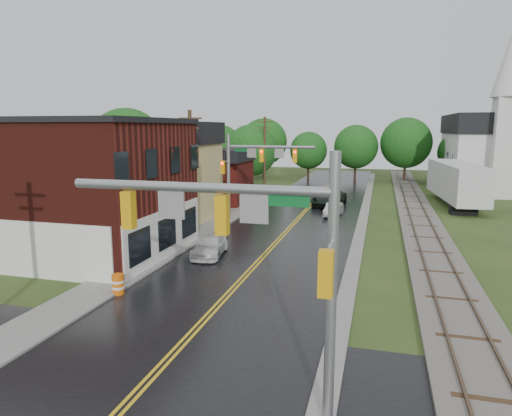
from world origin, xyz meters
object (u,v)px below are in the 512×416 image
at_px(semi_trailer, 456,181).
at_px(traffic_signal_far, 253,162).
at_px(pickup_white, 210,246).
at_px(suv_dark, 329,198).
at_px(sedan_silver, 333,210).
at_px(church, 493,143).
at_px(tree_left_a, 40,161).
at_px(brick_building, 62,186).
at_px(tree_left_e, 252,151).
at_px(tree_left_c, 196,156).
at_px(utility_pole_c, 265,153).
at_px(utility_pole_b, 191,169).
at_px(construction_barrel, 118,284).
at_px(tree_left_b, 128,148).
at_px(traffic_signal_near, 250,237).

bearing_deg(semi_trailer, traffic_signal_far, -143.44).
distance_m(pickup_white, semi_trailer, 29.30).
bearing_deg(semi_trailer, suv_dark, -162.95).
distance_m(sedan_silver, pickup_white, 15.87).
distance_m(church, tree_left_a, 51.01).
bearing_deg(brick_building, tree_left_e, 83.29).
distance_m(traffic_signal_far, tree_left_c, 16.56).
distance_m(church, traffic_signal_far, 35.59).
xyz_separation_m(brick_building, traffic_signal_far, (9.01, 12.00, 0.82)).
xyz_separation_m(traffic_signal_far, utility_pole_c, (-3.33, 17.00, -0.25)).
bearing_deg(pickup_white, utility_pole_c, 90.22).
distance_m(brick_building, utility_pole_b, 9.03).
relative_size(tree_left_a, suv_dark, 1.54).
bearing_deg(church, sedan_silver, -127.13).
distance_m(tree_left_e, construction_barrel, 37.37).
xyz_separation_m(church, tree_left_c, (-33.85, -13.84, -1.32)).
relative_size(church, utility_pole_c, 2.22).
bearing_deg(tree_left_b, traffic_signal_near, -54.51).
distance_m(traffic_signal_near, pickup_white, 16.39).
relative_size(utility_pole_b, tree_left_b, 0.93).
bearing_deg(tree_left_e, traffic_signal_near, -74.32).
xyz_separation_m(tree_left_b, construction_barrel, (12.85, -22.92, -5.23)).
bearing_deg(brick_building, church, 50.02).
distance_m(brick_building, construction_barrel, 10.28).
distance_m(sedan_silver, construction_barrel, 23.37).
distance_m(tree_left_a, semi_trailer, 38.46).
distance_m(traffic_signal_near, tree_left_a, 30.66).
xyz_separation_m(sedan_silver, pickup_white, (-5.99, -14.69, 0.01)).
xyz_separation_m(church, tree_left_b, (-37.85, -21.84, -0.12)).
height_order(church, sedan_silver, church).
bearing_deg(tree_left_b, tree_left_e, 57.26).
xyz_separation_m(traffic_signal_near, construction_barrel, (-8.47, 6.98, -4.48)).
distance_m(tree_left_e, sedan_silver, 19.37).
distance_m(tree_left_a, sedan_silver, 24.82).
xyz_separation_m(traffic_signal_near, semi_trailer, (10.54, 37.96, -2.48)).
height_order(church, tree_left_b, church).
bearing_deg(sedan_silver, suv_dark, 105.06).
bearing_deg(traffic_signal_far, suv_dark, 60.11).
bearing_deg(semi_trailer, tree_left_c, -179.87).
distance_m(tree_left_c, sedan_silver, 19.27).
bearing_deg(brick_building, semi_trailer, 43.30).
xyz_separation_m(tree_left_b, tree_left_e, (9.00, 14.00, -0.90)).
xyz_separation_m(suv_dark, sedan_silver, (0.96, -5.22, -0.20)).
relative_size(brick_building, traffic_signal_far, 1.95).
xyz_separation_m(brick_building, traffic_signal_near, (15.96, -13.00, 0.82)).
height_order(suv_dark, semi_trailer, semi_trailer).
bearing_deg(pickup_white, tree_left_b, 126.04).
bearing_deg(tree_left_b, brick_building, -72.39).
distance_m(utility_pole_b, pickup_white, 7.89).
bearing_deg(utility_pole_c, traffic_signal_far, -78.91).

